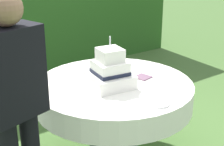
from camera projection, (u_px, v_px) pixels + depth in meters
name	position (u px, v px, depth m)	size (l,w,h in m)	color
cake_table	(114.00, 94.00, 2.87)	(1.32, 1.32, 0.75)	#4C4C51
wedding_cake	(110.00, 72.00, 2.72)	(0.37, 0.37, 0.42)	white
serving_plate_near	(106.00, 68.00, 3.15)	(0.14, 0.14, 0.01)	white
serving_plate_far	(160.00, 104.00, 2.44)	(0.13, 0.13, 0.01)	white
serving_plate_left	(134.00, 63.00, 3.28)	(0.12, 0.12, 0.01)	white
serving_plate_right	(78.00, 79.00, 2.89)	(0.12, 0.12, 0.01)	white
napkin_stack	(143.00, 77.00, 2.94)	(0.12, 0.12, 0.01)	#6B4C60
standing_person	(15.00, 104.00, 2.04)	(0.40, 0.29, 1.60)	black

